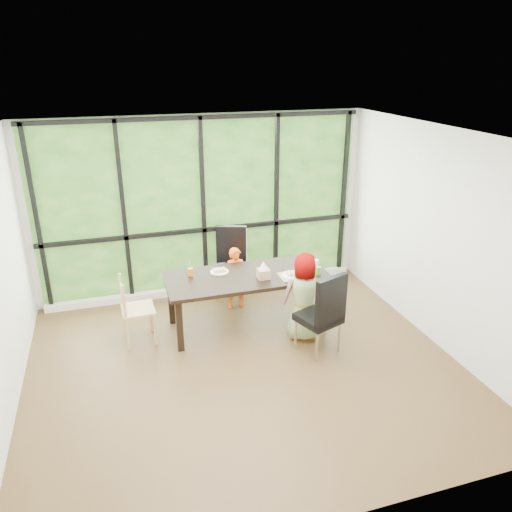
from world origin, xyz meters
The scene contains 23 objects.
ground centered at (0.00, 0.00, 0.00)m, with size 5.00×5.00×0.00m, color black.
back_wall centered at (0.00, 2.25, 1.35)m, with size 5.00×5.00×0.00m, color silver.
foliage_backdrop centered at (0.00, 2.23, 1.35)m, with size 4.80×0.02×2.65m, color #1C4515.
window_mullions centered at (0.00, 2.19, 1.35)m, with size 4.80×0.06×2.65m, color black, non-canonical shape.
window_sill centered at (0.00, 2.15, 0.05)m, with size 4.80×0.12×0.10m, color silver.
dining_table centered at (0.30, 0.94, 0.38)m, with size 2.14×0.93×0.75m, color black.
chair_window_leather centered at (0.31, 1.83, 0.54)m, with size 0.46×0.46×1.08m, color black.
chair_interior_leather centered at (0.96, 0.07, 0.54)m, with size 0.46×0.46×1.08m, color black.
chair_end_beech centered at (-1.13, 0.96, 0.45)m, with size 0.42×0.40×0.90m, color tan.
child_toddler centered at (0.30, 1.49, 0.46)m, with size 0.34×0.22×0.92m, color #ED4D0E.
child_older centered at (0.94, 0.42, 0.59)m, with size 0.57×0.37×1.17m, color slate.
placemat centered at (0.90, 0.73, 0.75)m, with size 0.40×0.30×0.01m, color tan.
plate_far centered at (-0.02, 1.13, 0.76)m, with size 0.25×0.25×0.02m, color white.
plate_near centered at (0.87, 0.74, 0.76)m, with size 0.28×0.28×0.02m, color white.
orange_cup centered at (-0.41, 1.13, 0.80)m, with size 0.07×0.07×0.11m, color orange.
green_cup centered at (1.22, 0.68, 0.80)m, with size 0.07×0.07×0.11m, color green.
white_mug centered at (1.31, 0.97, 0.79)m, with size 0.08×0.08×0.08m, color white.
tissue_box centered at (0.49, 0.78, 0.81)m, with size 0.15×0.15×0.13m, color tan.
crepe_rolls_far centered at (-0.02, 1.13, 0.78)m, with size 0.20×0.12×0.04m, color tan, non-canonical shape.
crepe_rolls_near centered at (0.87, 0.74, 0.79)m, with size 0.15×0.12×0.04m, color tan, non-canonical shape.
straw_white centered at (-0.41, 1.13, 0.90)m, with size 0.01×0.01×0.20m, color white.
straw_pink centered at (1.22, 0.68, 0.90)m, with size 0.01×0.01×0.20m, color pink.
tissue centered at (0.49, 0.78, 0.93)m, with size 0.12×0.12×0.11m, color white.
Camera 1 is at (-1.34, -4.80, 3.45)m, focal length 34.66 mm.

